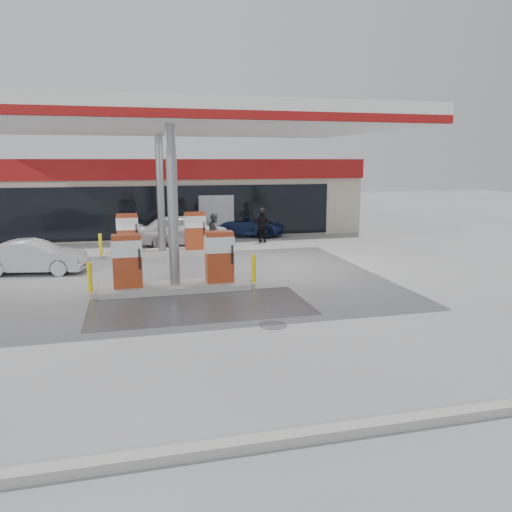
# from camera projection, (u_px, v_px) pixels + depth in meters

# --- Properties ---
(ground) EXTENTS (90.00, 90.00, 0.00)m
(ground) POSITION_uv_depth(u_px,v_px,m) (182.00, 308.00, 13.56)
(ground) COLOR gray
(ground) RESTS_ON ground
(wet_patch) EXTENTS (6.00, 3.00, 0.00)m
(wet_patch) POSITION_uv_depth(u_px,v_px,m) (200.00, 307.00, 13.68)
(wet_patch) COLOR #4C4C4F
(wet_patch) RESTS_ON ground
(drain_cover) EXTENTS (0.70, 0.70, 0.01)m
(drain_cover) POSITION_uv_depth(u_px,v_px,m) (273.00, 325.00, 12.13)
(drain_cover) COLOR #38383A
(drain_cover) RESTS_ON ground
(kerb) EXTENTS (28.00, 0.25, 0.15)m
(kerb) POSITION_uv_depth(u_px,v_px,m) (234.00, 446.00, 6.88)
(kerb) COLOR gray
(kerb) RESTS_ON ground
(store_building) EXTENTS (22.00, 8.22, 4.00)m
(store_building) POSITION_uv_depth(u_px,v_px,m) (152.00, 195.00, 28.35)
(store_building) COLOR #BAB29C
(store_building) RESTS_ON ground
(canopy) EXTENTS (16.00, 10.02, 5.51)m
(canopy) POSITION_uv_depth(u_px,v_px,m) (163.00, 122.00, 17.32)
(canopy) COLOR silver
(canopy) RESTS_ON ground
(pump_island_near) EXTENTS (5.14, 1.30, 1.78)m
(pump_island_near) POSITION_uv_depth(u_px,v_px,m) (175.00, 267.00, 15.33)
(pump_island_near) COLOR #9E9E99
(pump_island_near) RESTS_ON ground
(pump_island_far) EXTENTS (5.14, 1.30, 1.78)m
(pump_island_far) POSITION_uv_depth(u_px,v_px,m) (162.00, 238.00, 21.04)
(pump_island_far) COLOR #9E9E99
(pump_island_far) RESTS_ON ground
(sedan_white) EXTENTS (4.34, 1.84, 1.46)m
(sedan_white) POSITION_uv_depth(u_px,v_px,m) (183.00, 230.00, 23.40)
(sedan_white) COLOR white
(sedan_white) RESTS_ON ground
(attendant) EXTENTS (0.68, 0.83, 1.61)m
(attendant) POSITION_uv_depth(u_px,v_px,m) (215.00, 231.00, 22.55)
(attendant) COLOR #55555A
(attendant) RESTS_ON ground
(hatchback_silver) EXTENTS (3.76, 1.85, 1.19)m
(hatchback_silver) POSITION_uv_depth(u_px,v_px,m) (33.00, 257.00, 17.59)
(hatchback_silver) COLOR #AEB0B7
(hatchback_silver) RESTS_ON ground
(parked_car_right) EXTENTS (4.83, 3.34, 1.23)m
(parked_car_right) POSITION_uv_depth(u_px,v_px,m) (243.00, 224.00, 26.35)
(parked_car_right) COLOR #17254D
(parked_car_right) RESTS_ON ground
(biker_walking) EXTENTS (0.93, 0.39, 1.58)m
(biker_walking) POSITION_uv_depth(u_px,v_px,m) (262.00, 226.00, 24.31)
(biker_walking) COLOR black
(biker_walking) RESTS_ON ground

